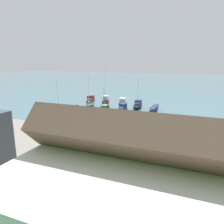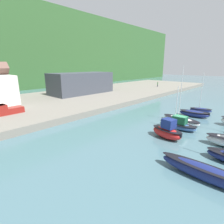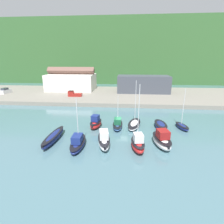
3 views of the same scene
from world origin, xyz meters
TOP-DOWN VIEW (x-y plane):
  - ground_plane at (0.00, 0.00)m, footprint 320.00×320.00m
  - hillside_backdrop at (0.00, 103.34)m, footprint 240.00×78.15m
  - quay_promenade at (0.00, 31.62)m, footprint 136.16×31.98m
  - harbor_clubhouse at (-22.47, 37.56)m, footprint 19.48×12.32m
  - yacht_club_building at (7.11, 34.79)m, footprint 19.91×8.62m
  - moored_boat_0 at (-5.53, -0.38)m, footprint 2.79×4.80m
  - moored_boat_1 at (-0.91, -0.00)m, footprint 2.07×6.01m
  - moored_boat_2 at (2.63, 0.92)m, footprint 3.80×7.39m
  - moored_boat_3 at (8.15, 0.46)m, footprint 2.80×5.83m
  - moored_boat_4 at (12.54, 0.53)m, footprint 2.65×4.63m
  - moored_boat_5 at (-11.94, -7.26)m, footprint 1.77×8.62m
  - moored_boat_6 at (-6.96, -9.19)m, footprint 2.27×6.54m
  - moored_boat_7 at (-2.79, -8.05)m, footprint 3.15×6.78m
  - moored_boat_8 at (2.83, -9.10)m, footprint 2.68×5.12m
  - moored_boat_9 at (6.92, -7.42)m, footprint 3.53×6.24m
  - parked_car_1 at (-45.44, 27.71)m, footprint 2.30×4.39m
  - pickup_truck_0 at (-17.85, 24.90)m, footprint 4.83×2.21m

SIDE VIEW (x-z plane):
  - ground_plane at x=0.00m, z-range 0.00..0.00m
  - moored_boat_2 at x=2.63m, z-range -4.39..5.49m
  - moored_boat_4 at x=12.54m, z-range -3.66..4.80m
  - quay_promenade at x=0.00m, z-range 0.00..1.21m
  - moored_boat_3 at x=8.15m, z-range 0.04..1.26m
  - moored_boat_5 at x=-11.94m, z-range 0.04..1.47m
  - moored_boat_1 at x=-0.91m, z-range -2.63..4.20m
  - moored_boat_6 at x=-6.96m, z-range -3.30..5.01m
  - moored_boat_7 at x=-2.79m, z-range -0.36..2.43m
  - moored_boat_0 at x=-5.53m, z-range -0.37..2.48m
  - moored_boat_9 at x=6.92m, z-range -0.38..2.59m
  - moored_boat_8 at x=2.83m, z-range -4.18..6.40m
  - pickup_truck_0 at x=-17.85m, z-range 1.08..2.98m
  - parked_car_1 at x=-45.44m, z-range 1.05..3.21m
  - yacht_club_building at x=7.11m, z-range 1.21..7.67m
  - harbor_clubhouse at x=-22.47m, z-range -0.03..9.48m
  - hillside_backdrop at x=0.00m, z-range 0.00..35.23m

